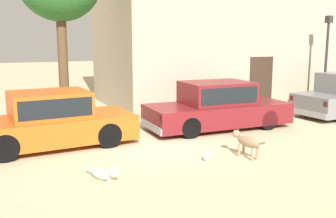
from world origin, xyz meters
The scene contains 8 objects.
ground_plane centered at (0.00, 0.00, 0.00)m, with size 80.00×80.00×0.00m, color #CCB78E.
parked_sedan_nearest centered at (-2.51, 0.93, 0.72)m, with size 4.46×2.11×1.46m.
parked_sedan_second centered at (2.56, 0.97, 0.73)m, with size 4.70×1.92×1.48m.
apartment_block centered at (8.25, 5.96, 4.19)m, with size 15.42×5.57×8.39m.
stray_dog_spotted centered at (-1.93, -2.10, 0.14)m, with size 0.52×0.88×0.35m.
stray_dog_tan centered at (1.56, -1.97, 0.40)m, with size 0.33×1.08×0.64m.
stray_cat centered at (0.63, -1.71, 0.08)m, with size 0.52×0.44×0.16m.
street_lamp centered at (8.28, 2.15, 2.37)m, with size 0.22×0.22×3.69m.
Camera 1 is at (-3.87, -9.39, 2.81)m, focal length 41.68 mm.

